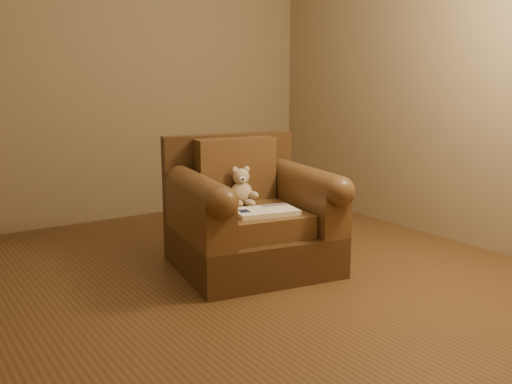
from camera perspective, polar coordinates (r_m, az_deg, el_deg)
floor at (r=3.68m, az=-2.94°, el=-9.01°), size 4.00×4.00×0.00m
room at (r=3.47m, az=-3.25°, el=18.54°), size 4.02×4.02×2.71m
armchair at (r=3.88m, az=-0.66°, el=-2.62°), size 1.12×1.08×0.88m
teddy_bear at (r=3.91m, az=-1.44°, el=0.19°), size 0.20×0.22×0.27m
guidebook at (r=3.66m, az=0.93°, el=-1.96°), size 0.44×0.32×0.03m
side_table at (r=4.75m, az=0.72°, el=-0.17°), size 0.43×0.43×0.61m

